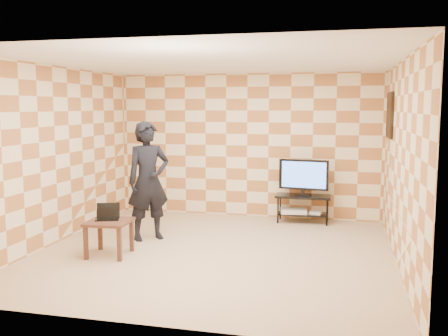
{
  "coord_description": "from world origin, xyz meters",
  "views": [
    {
      "loc": [
        1.75,
        -6.76,
        2.08
      ],
      "look_at": [
        0.0,
        0.6,
        1.15
      ],
      "focal_mm": 40.0,
      "sensor_mm": 36.0,
      "label": 1
    }
  ],
  "objects_px": {
    "tv": "(304,176)",
    "person": "(148,181)",
    "tv_stand": "(303,203)",
    "side_table": "(109,227)"
  },
  "relations": [
    {
      "from": "tv",
      "to": "side_table",
      "type": "xyz_separation_m",
      "value": [
        -2.49,
        -2.66,
        -0.45
      ]
    },
    {
      "from": "tv",
      "to": "side_table",
      "type": "relative_size",
      "value": 1.45
    },
    {
      "from": "tv",
      "to": "person",
      "type": "distance_m",
      "value": 2.85
    },
    {
      "from": "side_table",
      "to": "person",
      "type": "height_order",
      "value": "person"
    },
    {
      "from": "tv_stand",
      "to": "side_table",
      "type": "height_order",
      "value": "same"
    },
    {
      "from": "tv_stand",
      "to": "person",
      "type": "height_order",
      "value": "person"
    },
    {
      "from": "tv_stand",
      "to": "person",
      "type": "xyz_separation_m",
      "value": [
        -2.28,
        -1.71,
        0.56
      ]
    },
    {
      "from": "tv_stand",
      "to": "side_table",
      "type": "relative_size",
      "value": 1.6
    },
    {
      "from": "tv_stand",
      "to": "person",
      "type": "relative_size",
      "value": 0.53
    },
    {
      "from": "tv",
      "to": "person",
      "type": "height_order",
      "value": "person"
    }
  ]
}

